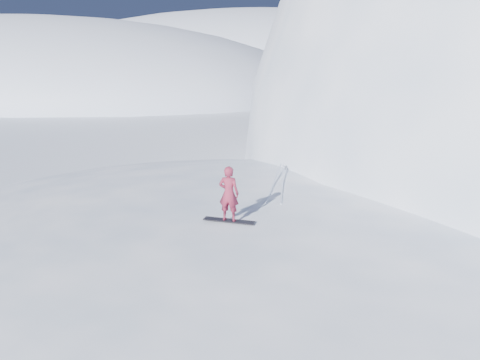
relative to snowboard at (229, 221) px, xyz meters
The scene contains 8 objects.
ground 2.75m from the snowboard, 40.73° to the right, with size 400.00×400.00×0.00m, color white.
near_ridge 3.79m from the snowboard, 47.16° to the left, with size 36.00×28.00×4.80m, color white.
far_ridge_a 90.92m from the snowboard, 139.40° to the left, with size 120.00×70.00×28.00m, color white.
far_ridge_c 115.93m from the snowboard, 109.67° to the left, with size 140.00×90.00×36.00m, color white.
wind_bumps 2.76m from the snowboard, 71.12° to the left, with size 16.00×14.40×1.00m.
snowboard is the anchor object (origin of this frame).
snowboarder 0.90m from the snowboard, ahead, with size 0.65×0.43×1.78m, color maroon.
board_tracks 5.11m from the snowboard, 88.05° to the left, with size 1.70×5.91×0.04m.
Camera 1 is at (4.28, -12.16, 7.67)m, focal length 35.00 mm.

